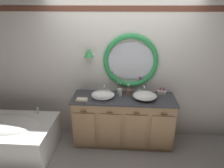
% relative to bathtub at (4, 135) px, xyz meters
% --- Properties ---
extents(ground_plane, '(14.00, 14.00, 0.00)m').
position_rel_bathtub_xyz_m(ground_plane, '(1.96, 0.18, -0.34)').
color(ground_plane, gray).
extents(back_wall_assembly, '(6.40, 0.26, 2.60)m').
position_rel_bathtub_xyz_m(back_wall_assembly, '(1.97, 0.76, 0.98)').
color(back_wall_assembly, silver).
rests_on(back_wall_assembly, ground_plane).
extents(vanity_counter, '(1.77, 0.61, 0.89)m').
position_rel_bathtub_xyz_m(vanity_counter, '(2.00, 0.44, 0.11)').
color(vanity_counter, tan).
rests_on(vanity_counter, ground_plane).
extents(bathtub, '(1.69, 0.95, 0.66)m').
position_rel_bathtub_xyz_m(bathtub, '(0.00, 0.00, 0.00)').
color(bathtub, white).
rests_on(bathtub, ground_plane).
extents(sink_basin_left, '(0.40, 0.40, 0.10)m').
position_rel_bathtub_xyz_m(sink_basin_left, '(1.65, 0.42, 0.61)').
color(sink_basin_left, white).
rests_on(sink_basin_left, vanity_counter).
extents(sink_basin_right, '(0.40, 0.40, 0.11)m').
position_rel_bathtub_xyz_m(sink_basin_right, '(2.36, 0.42, 0.61)').
color(sink_basin_right, white).
rests_on(sink_basin_right, vanity_counter).
extents(faucet_set_left, '(0.21, 0.13, 0.13)m').
position_rel_bathtub_xyz_m(faucet_set_left, '(1.65, 0.64, 0.61)').
color(faucet_set_left, silver).
rests_on(faucet_set_left, vanity_counter).
extents(faucet_set_right, '(0.22, 0.13, 0.16)m').
position_rel_bathtub_xyz_m(faucet_set_right, '(2.36, 0.64, 0.62)').
color(faucet_set_right, silver).
rests_on(faucet_set_right, vanity_counter).
extents(toothbrush_holder_left, '(0.09, 0.09, 0.22)m').
position_rel_bathtub_xyz_m(toothbrush_holder_left, '(1.92, 0.62, 0.61)').
color(toothbrush_holder_left, white).
rests_on(toothbrush_holder_left, vanity_counter).
extents(toothbrush_holder_right, '(0.08, 0.08, 0.20)m').
position_rel_bathtub_xyz_m(toothbrush_holder_right, '(2.09, 0.57, 0.61)').
color(toothbrush_holder_right, '#996647').
rests_on(toothbrush_holder_right, vanity_counter).
extents(soap_dispenser, '(0.06, 0.07, 0.14)m').
position_rel_bathtub_xyz_m(soap_dispenser, '(1.94, 0.51, 0.62)').
color(soap_dispenser, '#EFE5C6').
rests_on(soap_dispenser, vanity_counter).
extents(folded_hand_towel, '(0.19, 0.13, 0.04)m').
position_rel_bathtub_xyz_m(folded_hand_towel, '(1.31, 0.27, 0.57)').
color(folded_hand_towel, beige).
rests_on(folded_hand_towel, vanity_counter).
extents(toiletry_basket, '(0.14, 0.08, 0.12)m').
position_rel_bathtub_xyz_m(toiletry_basket, '(2.68, 0.63, 0.59)').
color(toiletry_basket, beige).
rests_on(toiletry_basket, vanity_counter).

